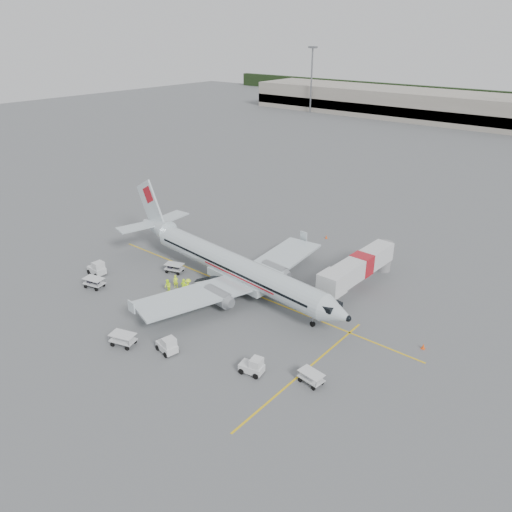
% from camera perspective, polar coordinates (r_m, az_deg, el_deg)
% --- Properties ---
extents(ground, '(360.00, 360.00, 0.00)m').
position_cam_1_polar(ground, '(58.96, -1.24, -3.99)').
color(ground, '#56595B').
extents(stripe_lead, '(44.00, 0.20, 0.01)m').
position_cam_1_polar(stripe_lead, '(58.96, -1.24, -3.98)').
color(stripe_lead, yellow).
rests_on(stripe_lead, ground).
extents(stripe_cross, '(0.20, 20.00, 0.01)m').
position_cam_1_polar(stripe_cross, '(46.50, 5.63, -12.91)').
color(stripe_cross, yellow).
rests_on(stripe_cross, ground).
extents(terminal_west, '(110.00, 22.00, 9.00)m').
position_cam_1_polar(terminal_west, '(186.06, 16.44, 16.39)').
color(terminal_west, gray).
rests_on(terminal_west, ground).
extents(mast_west, '(3.20, 1.20, 22.00)m').
position_cam_1_polar(mast_west, '(189.13, 6.35, 19.30)').
color(mast_west, slate).
rests_on(mast_west, ground).
extents(aircraft, '(37.54, 30.81, 9.63)m').
position_cam_1_polar(aircraft, '(57.46, -2.41, 0.56)').
color(aircraft, silver).
rests_on(aircraft, ground).
extents(jet_bridge, '(3.36, 15.72, 4.11)m').
position_cam_1_polar(jet_bridge, '(60.20, 11.88, -1.71)').
color(jet_bridge, silver).
rests_on(jet_bridge, ground).
extents(belt_loader, '(4.85, 3.23, 2.46)m').
position_cam_1_polar(belt_loader, '(59.24, -5.13, -2.59)').
color(belt_loader, silver).
rests_on(belt_loader, ground).
extents(tug_fore, '(2.35, 1.63, 1.66)m').
position_cam_1_polar(tug_fore, '(45.57, -0.51, -12.36)').
color(tug_fore, silver).
rests_on(tug_fore, ground).
extents(tug_mid, '(2.41, 1.67, 1.71)m').
position_cam_1_polar(tug_mid, '(48.92, -10.16, -9.87)').
color(tug_mid, silver).
rests_on(tug_mid, ground).
extents(tug_aft, '(2.44, 1.47, 1.84)m').
position_cam_1_polar(tug_aft, '(65.48, -17.76, -1.27)').
color(tug_aft, silver).
rests_on(tug_aft, ground).
extents(cart_loaded_a, '(2.60, 2.02, 1.19)m').
position_cam_1_polar(cart_loaded_a, '(63.83, -9.30, -1.37)').
color(cart_loaded_a, silver).
rests_on(cart_loaded_a, ground).
extents(cart_loaded_b, '(2.66, 1.93, 1.25)m').
position_cam_1_polar(cart_loaded_b, '(62.42, -18.01, -2.93)').
color(cart_loaded_b, silver).
rests_on(cart_loaded_b, ground).
extents(cart_empty_a, '(2.75, 2.11, 1.27)m').
position_cam_1_polar(cart_empty_a, '(50.86, -14.95, -9.20)').
color(cart_empty_a, silver).
rests_on(cart_empty_a, ground).
extents(cart_empty_b, '(2.34, 1.57, 1.14)m').
position_cam_1_polar(cart_empty_b, '(44.84, 6.32, -13.66)').
color(cart_empty_b, silver).
rests_on(cart_empty_b, ground).
extents(cone_nose, '(0.37, 0.37, 0.60)m').
position_cam_1_polar(cone_nose, '(51.45, 18.58, -9.74)').
color(cone_nose, '#F94D10').
rests_on(cone_nose, ground).
extents(cone_port, '(0.33, 0.33, 0.54)m').
position_cam_1_polar(cone_port, '(74.04, 8.04, 2.20)').
color(cone_port, '#F94D10').
rests_on(cone_port, ground).
extents(cone_stbd, '(0.35, 0.35, 0.57)m').
position_cam_1_polar(cone_stbd, '(49.76, -10.41, -10.02)').
color(cone_stbd, '#F94D10').
rests_on(cone_stbd, ground).
extents(crew_a, '(0.70, 0.66, 1.61)m').
position_cam_1_polar(crew_a, '(60.05, -9.16, -2.89)').
color(crew_a, '#D7FF1C').
rests_on(crew_a, ground).
extents(crew_b, '(0.99, 0.87, 1.74)m').
position_cam_1_polar(crew_b, '(58.95, -10.05, -3.44)').
color(crew_b, '#D7FF1C').
rests_on(crew_b, ground).
extents(crew_c, '(1.35, 1.41, 1.93)m').
position_cam_1_polar(crew_c, '(58.36, -7.73, -3.47)').
color(crew_c, '#D7FF1C').
rests_on(crew_c, ground).
extents(crew_d, '(1.15, 0.54, 1.92)m').
position_cam_1_polar(crew_d, '(58.46, -8.23, -3.46)').
color(crew_d, '#D7FF1C').
rests_on(crew_d, ground).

